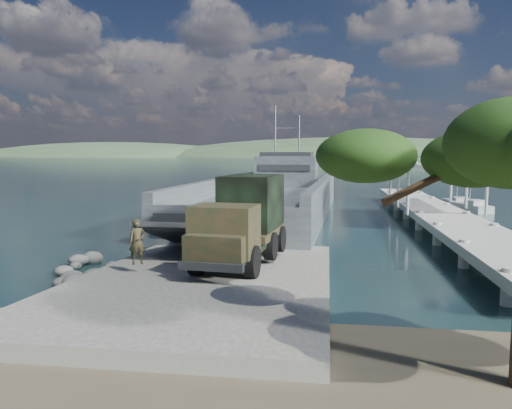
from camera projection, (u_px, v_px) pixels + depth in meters
name	position (u px, v px, depth m)	size (l,w,h in m)	color
ground	(213.00, 280.00, 21.70)	(1400.00, 1400.00, 0.00)	#163536
boat_ramp	(208.00, 280.00, 20.69)	(10.00, 18.00, 0.50)	slate
shoreline_rocks	(85.00, 273.00, 23.08)	(3.20, 5.60, 0.90)	#4F4F4D
distant_headlands	(369.00, 157.00, 565.73)	(1000.00, 240.00, 48.00)	#395636
pier	(435.00, 204.00, 38.15)	(6.40, 44.00, 6.10)	#BAB8AF
landing_craft	(270.00, 205.00, 44.09)	(11.38, 39.07, 11.49)	#3D4348
military_truck	(244.00, 219.00, 23.05)	(3.50, 8.71, 3.93)	black
soldier	(138.00, 251.00, 20.80)	(0.69, 0.45, 1.89)	#22321B
sailboat_near	(470.00, 207.00, 47.39)	(3.08, 5.68, 6.64)	beige
sailboat_far	(457.00, 203.00, 51.52)	(1.89, 4.93, 5.86)	beige
overhang_tree	(504.00, 160.00, 10.99)	(7.38, 6.80, 6.70)	#352515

